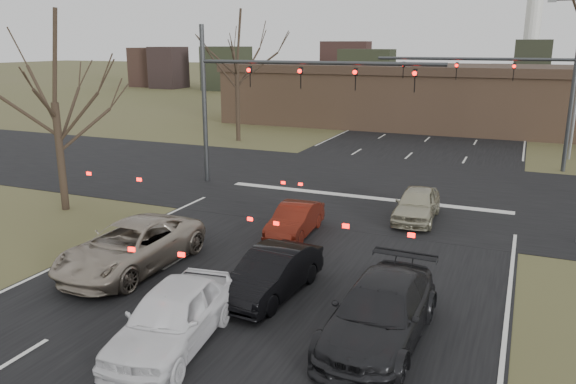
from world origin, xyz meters
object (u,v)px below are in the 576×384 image
(car_charcoal_sedan, at_px, (380,312))
(car_red_ahead, at_px, (295,220))
(building, at_px, (467,97))
(car_black_hatch, at_px, (272,273))
(car_silver_suv, at_px, (131,246))
(mast_arm_near, at_px, (262,86))
(mast_arm_far, at_px, (519,81))
(car_white_sedan, at_px, (172,317))
(car_silver_ahead, at_px, (417,204))

(car_charcoal_sedan, bearing_deg, car_red_ahead, 128.89)
(building, relative_size, car_charcoal_sedan, 8.16)
(car_black_hatch, bearing_deg, car_red_ahead, 109.93)
(car_charcoal_sedan, distance_m, car_red_ahead, 8.10)
(car_black_hatch, relative_size, car_red_ahead, 1.12)
(car_silver_suv, xyz_separation_m, car_charcoal_sedan, (8.50, -1.34, -0.01))
(car_black_hatch, xyz_separation_m, car_red_ahead, (-1.39, 5.14, -0.07))
(mast_arm_near, xyz_separation_m, car_silver_suv, (0.73, -11.33, -4.31))
(mast_arm_far, bearing_deg, car_silver_suv, -116.60)
(car_silver_suv, distance_m, car_charcoal_sedan, 8.60)
(mast_arm_far, bearing_deg, car_charcoal_sedan, -95.50)
(car_silver_suv, relative_size, car_white_sedan, 1.22)
(mast_arm_near, distance_m, car_black_hatch, 13.47)
(mast_arm_near, bearing_deg, car_white_sedan, -72.36)
(mast_arm_near, xyz_separation_m, car_white_sedan, (4.73, -14.88, -4.30))
(car_red_ahead, relative_size, car_silver_ahead, 0.92)
(mast_arm_far, distance_m, car_silver_ahead, 13.62)
(mast_arm_far, xyz_separation_m, car_white_sedan, (-6.68, -24.88, -4.25))
(car_charcoal_sedan, bearing_deg, mast_arm_far, 86.23)
(mast_arm_far, bearing_deg, car_black_hatch, -104.90)
(mast_arm_far, distance_m, car_red_ahead, 18.24)
(car_silver_suv, bearing_deg, mast_arm_near, 94.93)
(mast_arm_near, height_order, car_silver_suv, mast_arm_near)
(mast_arm_far, xyz_separation_m, car_silver_ahead, (-3.18, -12.51, -4.34))
(car_white_sedan, bearing_deg, building, 78.61)
(car_white_sedan, xyz_separation_m, car_charcoal_sedan, (4.50, 2.20, -0.01))
(building, relative_size, car_black_hatch, 10.35)
(car_silver_suv, xyz_separation_m, car_red_ahead, (3.61, 5.11, -0.16))
(mast_arm_near, bearing_deg, mast_arm_far, 41.22)
(car_red_ahead, bearing_deg, car_silver_suv, -128.33)
(car_black_hatch, bearing_deg, car_silver_suv, -175.61)
(mast_arm_near, bearing_deg, car_charcoal_sedan, -53.94)
(mast_arm_far, height_order, car_silver_ahead, mast_arm_far)
(car_silver_suv, distance_m, car_red_ahead, 6.25)
(building, height_order, car_silver_suv, building)
(car_silver_ahead, bearing_deg, car_white_sedan, -107.47)
(car_red_ahead, bearing_deg, car_white_sedan, -90.53)
(car_silver_suv, bearing_deg, car_black_hatch, 0.79)
(building, bearing_deg, mast_arm_far, -74.42)
(car_silver_suv, bearing_deg, car_red_ahead, 55.99)
(mast_arm_near, relative_size, mast_arm_far, 1.09)
(car_black_hatch, xyz_separation_m, car_charcoal_sedan, (3.50, -1.31, 0.08))
(building, relative_size, car_silver_suv, 7.73)
(car_white_sedan, bearing_deg, car_silver_suv, 130.61)
(car_white_sedan, height_order, car_silver_ahead, car_white_sedan)
(mast_arm_near, relative_size, car_red_ahead, 3.33)
(car_charcoal_sedan, bearing_deg, car_silver_suv, 172.74)
(building, relative_size, car_white_sedan, 9.40)
(building, bearing_deg, car_black_hatch, -92.36)
(car_white_sedan, xyz_separation_m, car_silver_ahead, (3.50, 12.37, -0.09))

